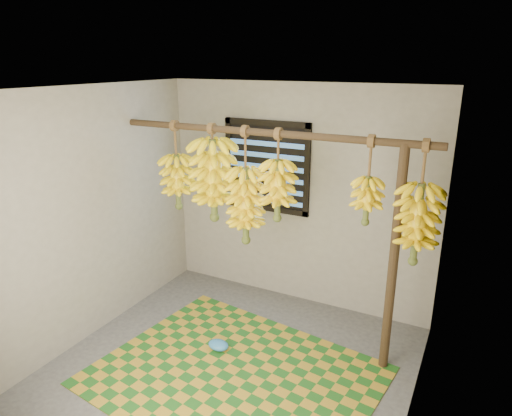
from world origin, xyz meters
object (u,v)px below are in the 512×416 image
Objects in this scene: woven_mat at (234,376)px; support_post at (393,264)px; banana_bunch_e at (417,224)px; banana_bunch_c at (246,206)px; banana_bunch_d at (278,190)px; banana_bunch_b at (213,180)px; banana_bunch_a at (178,182)px; plastic_bag at (218,345)px; banana_bunch_f at (367,200)px.

support_post is at bearing 33.40° from woven_mat.
banana_bunch_e reaches higher than woven_mat.
banana_bunch_d is (0.33, -0.00, 0.19)m from banana_bunch_c.
banana_bunch_e is (1.89, 0.00, -0.13)m from banana_bunch_b.
banana_bunch_a is 0.88× the size of banana_bunch_e.
banana_bunch_e reaches higher than support_post.
woven_mat is at bearing -39.04° from plastic_bag.
banana_bunch_c is at bearing 180.00° from banana_bunch_f.
support_post is 1.66m from woven_mat.
banana_bunch_f is (1.48, 0.00, 0.01)m from banana_bunch_b.
banana_bunch_a is at bearing 180.00° from banana_bunch_e.
support_post is 1.81m from banana_bunch_b.
banana_bunch_b is 0.68m from banana_bunch_d.
banana_bunch_a is 0.79m from banana_bunch_c.
banana_bunch_d is at bearing -180.00° from banana_bunch_f.
banana_bunch_d is at bearing 85.96° from woven_mat.
woven_mat is 1.88m from banana_bunch_f.
banana_bunch_f is (1.90, 0.00, 0.07)m from banana_bunch_a.
plastic_bag is 1.64m from banana_bunch_a.
banana_bunch_c is at bearing 110.51° from woven_mat.
banana_bunch_b is at bearing -180.00° from banana_bunch_f.
banana_bunch_d reaches higher than plastic_bag.
banana_bunch_a is (-0.73, 0.47, 1.39)m from plastic_bag.
plastic_bag is 0.19× the size of banana_bunch_c.
banana_bunch_b is 1.26× the size of banana_bunch_f.
plastic_bag is at bearing -128.12° from banana_bunch_d.
banana_bunch_e is at bearing 0.00° from banana_bunch_a.
banana_bunch_b is (-1.74, 0.00, 0.51)m from support_post.
plastic_bag is 1.56m from banana_bunch_d.
banana_bunch_e is at bearing 16.67° from plastic_bag.
banana_bunch_a is 1.90m from banana_bunch_f.
support_post is 0.87× the size of woven_mat.
banana_bunch_e is (1.54, -0.00, 0.07)m from banana_bunch_c.
banana_bunch_a and banana_bunch_e have the same top height.
banana_bunch_f is at bearing 0.00° from banana_bunch_a.
banana_bunch_b is (-0.62, 0.73, 1.50)m from woven_mat.
banana_bunch_c and banana_bunch_f have the same top height.
support_post is 2.26× the size of banana_bunch_a.
banana_bunch_f is (-0.26, 0.00, 0.51)m from support_post.
banana_bunch_d is at bearing 51.88° from plastic_bag.
plastic_bag is at bearing -32.94° from banana_bunch_a.
banana_bunch_c is 1.54m from banana_bunch_e.
banana_bunch_b is 0.84× the size of banana_bunch_c.
banana_bunch_a reaches higher than woven_mat.
banana_bunch_d is 0.80m from banana_bunch_f.
support_post is 0.57m from banana_bunch_f.
plastic_bag is at bearing -57.22° from banana_bunch_b.
banana_bunch_a is at bearing 180.00° from banana_bunch_d.
banana_bunch_b is 1.12× the size of banana_bunch_d.
woven_mat is at bearing -146.60° from support_post.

